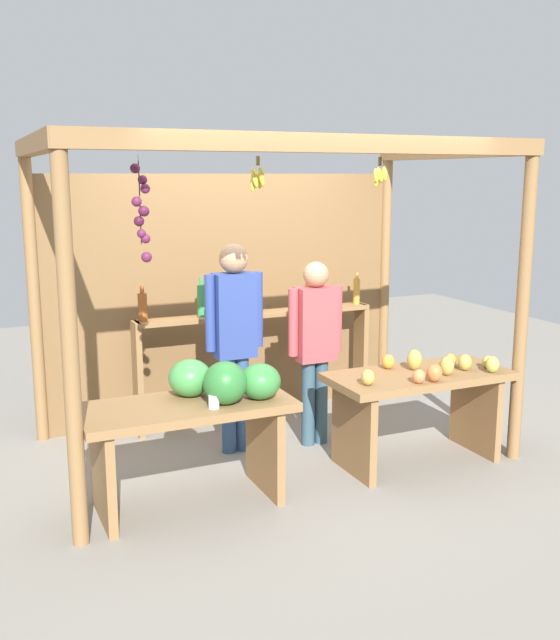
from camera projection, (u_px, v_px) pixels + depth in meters
The scene contains 7 objects.
ground_plane at pixel (270, 448), 5.98m from camera, with size 12.00×12.00×0.00m, color gray.
market_stall at pixel (246, 270), 6.14m from camera, with size 3.49×2.07×2.47m.
fruit_counter_left at pixel (201, 411), 4.86m from camera, with size 1.42×0.67×1.01m.
fruit_counter_right at pixel (420, 393), 5.59m from camera, with size 1.42×0.66×0.88m.
bottle_shelf_unit at pixel (255, 335), 6.55m from camera, with size 2.24×0.22×1.34m.
vendor_man at pixel (234, 328), 5.72m from camera, with size 0.48×0.23×1.69m.
vendor_woman at pixel (315, 337), 5.91m from camera, with size 0.48×0.21×1.53m.
Camera 1 is at (-2.25, -5.20, 2.21)m, focal length 40.72 mm.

